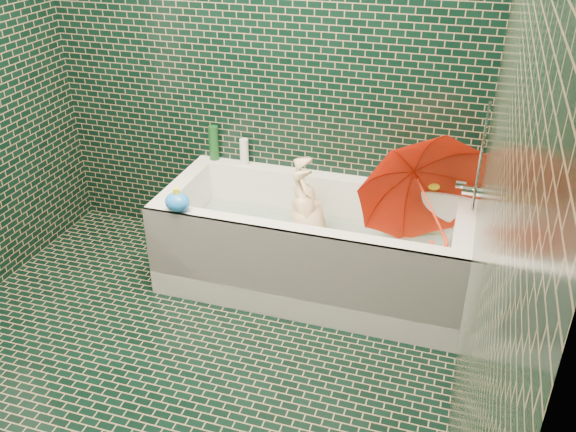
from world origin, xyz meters
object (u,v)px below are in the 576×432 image
(child, at_px, (316,238))
(rubber_duck, at_px, (435,184))
(umbrella, at_px, (430,205))
(bath_toy, at_px, (177,202))
(bathtub, at_px, (313,254))

(child, distance_m, rubber_duck, 0.73)
(child, xyz_separation_m, rubber_duck, (0.60, 0.32, 0.28))
(umbrella, height_order, bath_toy, umbrella)
(bathtub, distance_m, bath_toy, 0.83)
(bathtub, xyz_separation_m, umbrella, (0.61, 0.02, 0.40))
(rubber_duck, bearing_deg, bath_toy, -175.46)
(bathtub, xyz_separation_m, bath_toy, (-0.65, -0.33, 0.40))
(rubber_duck, height_order, bath_toy, bath_toy)
(child, distance_m, umbrella, 0.67)
(bath_toy, bearing_deg, rubber_duck, 40.73)
(child, height_order, bath_toy, bath_toy)
(bathtub, relative_size, bath_toy, 10.92)
(child, distance_m, bath_toy, 0.80)
(umbrella, bearing_deg, bathtub, 159.79)
(rubber_duck, bearing_deg, umbrella, -112.75)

